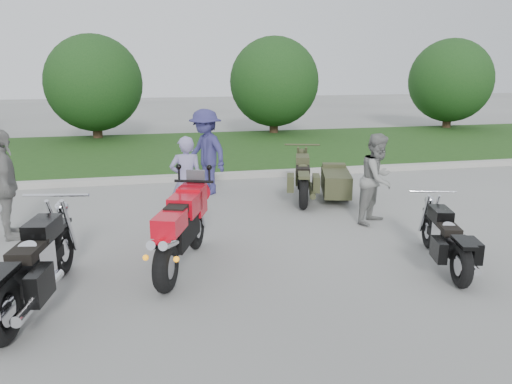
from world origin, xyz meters
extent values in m
plane|color=#A0A09B|center=(0.00, 0.00, 0.00)|extent=(80.00, 80.00, 0.00)
cube|color=#B0ADA5|center=(0.00, 6.00, 0.07)|extent=(60.00, 0.30, 0.15)
cube|color=#2D571E|center=(0.00, 10.15, 0.07)|extent=(60.00, 8.00, 0.14)
cylinder|color=#3F2B1C|center=(-3.00, 13.50, 0.60)|extent=(0.36, 0.36, 1.20)
sphere|color=#153A15|center=(-3.00, 13.50, 2.20)|extent=(3.60, 3.60, 3.60)
cylinder|color=#3F2B1C|center=(4.00, 13.50, 0.60)|extent=(0.36, 0.36, 1.20)
sphere|color=#153A15|center=(4.00, 13.50, 2.20)|extent=(3.60, 3.60, 3.60)
cylinder|color=#3F2B1C|center=(12.00, 13.50, 0.60)|extent=(0.36, 0.36, 1.20)
sphere|color=#153A15|center=(12.00, 13.50, 2.20)|extent=(3.60, 3.60, 3.60)
torus|color=black|center=(-1.03, -0.42, 0.34)|extent=(0.43, 0.71, 0.68)
torus|color=black|center=(-0.49, 1.08, 0.33)|extent=(0.35, 0.66, 0.66)
cube|color=black|center=(-0.78, 0.28, 0.60)|extent=(0.63, 1.03, 0.38)
cube|color=red|center=(-0.69, 0.52, 0.90)|extent=(0.56, 0.70, 0.29)
cube|color=red|center=(-0.95, -0.19, 0.86)|extent=(0.52, 0.68, 0.24)
cube|color=black|center=(-0.83, 0.14, 0.94)|extent=(0.40, 0.46, 0.11)
cube|color=red|center=(-0.55, 0.90, 0.86)|extent=(0.50, 0.54, 0.44)
cylinder|color=silver|center=(-1.13, -0.45, 0.68)|extent=(0.29, 0.52, 0.24)
cylinder|color=silver|center=(-0.98, -0.50, 0.68)|extent=(0.29, 0.52, 0.24)
torus|color=black|center=(-2.75, -1.32, 0.37)|extent=(0.32, 0.77, 0.75)
torus|color=black|center=(-2.42, 0.47, 0.35)|extent=(0.26, 0.72, 0.70)
cube|color=black|center=(-2.59, -0.43, 0.46)|extent=(0.48, 1.34, 0.15)
cube|color=silver|center=(-2.59, -0.43, 0.55)|extent=(0.42, 0.55, 0.39)
cube|color=black|center=(-2.53, -0.10, 0.86)|extent=(0.41, 0.65, 0.24)
cube|color=black|center=(-2.62, -0.59, 0.75)|extent=(0.40, 0.60, 0.13)
cylinder|color=silver|center=(-2.46, -0.84, 0.31)|extent=(0.33, 1.21, 0.11)
torus|color=black|center=(2.78, -1.13, 0.30)|extent=(0.31, 0.63, 0.61)
torus|color=black|center=(3.17, 0.30, 0.29)|extent=(0.25, 0.58, 0.57)
cube|color=black|center=(2.97, -0.41, 0.38)|extent=(0.47, 1.09, 0.13)
cube|color=silver|center=(2.97, -0.41, 0.45)|extent=(0.37, 0.46, 0.31)
cube|color=black|center=(3.04, -0.16, 0.70)|extent=(0.37, 0.54, 0.20)
cube|color=black|center=(2.94, -0.54, 0.61)|extent=(0.36, 0.50, 0.11)
cube|color=black|center=(2.78, -1.13, 0.63)|extent=(0.32, 0.53, 0.05)
cylinder|color=silver|center=(3.04, -0.76, 0.25)|extent=(0.35, 0.97, 0.09)
torus|color=black|center=(1.87, 2.84, 0.35)|extent=(0.36, 0.72, 0.69)
torus|color=black|center=(2.34, 4.46, 0.33)|extent=(0.30, 0.66, 0.65)
cube|color=black|center=(2.11, 3.65, 0.43)|extent=(0.56, 1.24, 0.14)
cube|color=#3C4025|center=(2.11, 3.65, 0.51)|extent=(0.42, 0.53, 0.36)
cube|color=#3C4025|center=(2.19, 3.94, 0.80)|extent=(0.43, 0.62, 0.22)
cube|color=black|center=(2.06, 3.50, 0.69)|extent=(0.42, 0.57, 0.12)
cube|color=#3C4025|center=(1.87, 2.84, 0.72)|extent=(0.37, 0.60, 0.06)
cylinder|color=#3C4025|center=(2.18, 3.26, 0.29)|extent=(0.41, 1.11, 0.10)
cube|color=#3C4025|center=(2.76, 3.35, 0.41)|extent=(0.91, 1.43, 0.46)
torus|color=black|center=(3.01, 3.28, 0.29)|extent=(0.28, 0.58, 0.57)
imported|color=#8B84B4|center=(-0.51, 2.46, 0.82)|extent=(0.61, 0.42, 1.63)
imported|color=gray|center=(2.93, 1.73, 0.84)|extent=(1.03, 1.00, 1.67)
imported|color=navy|center=(0.11, 4.55, 0.96)|extent=(1.27, 1.43, 1.93)
imported|color=gray|center=(-3.52, 2.24, 0.93)|extent=(0.75, 1.18, 1.86)
camera|label=1|loc=(-1.19, -6.51, 2.87)|focal=35.00mm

